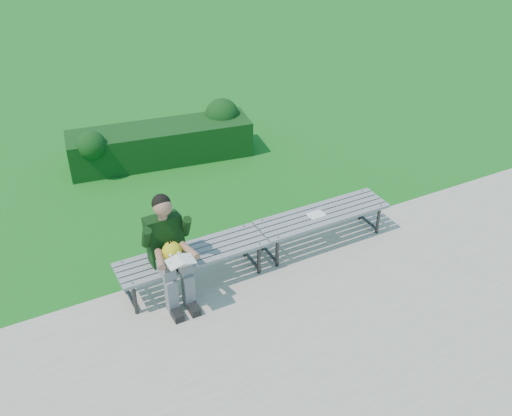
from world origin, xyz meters
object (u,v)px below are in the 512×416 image
object	(u,v)px
hedge	(165,140)
seated_boy	(169,248)
bench_left	(193,257)
bench_right	(323,216)
paper_sheet	(316,215)

from	to	relation	value
hedge	seated_boy	distance (m)	3.52
bench_left	bench_right	world-z (taller)	same
seated_boy	bench_right	bearing A→B (deg)	2.92
seated_boy	paper_sheet	distance (m)	2.04
bench_right	seated_boy	distance (m)	2.15
hedge	seated_boy	size ratio (longest dim) A/B	2.33
bench_left	seated_boy	world-z (taller)	seated_boy
hedge	seated_boy	xyz separation A→B (m)	(-1.12, -3.32, 0.36)
paper_sheet	hedge	bearing A→B (deg)	105.73
bench_left	bench_right	bearing A→B (deg)	0.47
hedge	bench_left	bearing A→B (deg)	-104.29
hedge	paper_sheet	xyz separation A→B (m)	(0.90, -3.21, 0.12)
bench_left	paper_sheet	size ratio (longest dim) A/B	8.04
hedge	bench_right	size ratio (longest dim) A/B	1.70
bench_left	seated_boy	bearing A→B (deg)	-162.71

